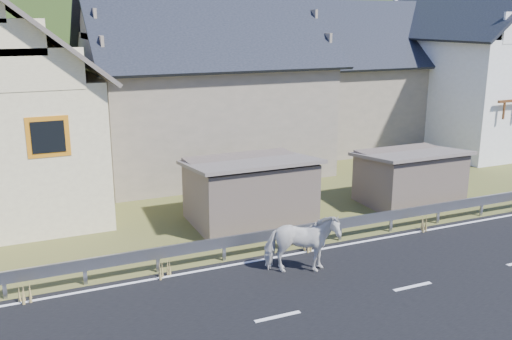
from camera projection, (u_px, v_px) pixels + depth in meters
name	position (u px, v px, depth m)	size (l,w,h in m)	color
ground	(412.00, 288.00, 15.24)	(160.00, 160.00, 0.00)	#424F1F
road	(412.00, 287.00, 15.24)	(60.00, 7.00, 0.04)	black
lane_markings	(413.00, 286.00, 15.23)	(60.00, 6.60, 0.01)	silver
guardrail	(340.00, 224.00, 18.36)	(28.10, 0.09, 0.75)	#93969B
shed_left	(249.00, 192.00, 19.95)	(4.30, 3.30, 2.40)	#68584C
shed_right	(409.00, 178.00, 22.03)	(3.80, 2.90, 2.20)	#68584C
house_stone_a	(199.00, 70.00, 26.96)	(10.80, 9.80, 8.90)	gray
house_stone_b	(355.00, 68.00, 32.68)	(9.80, 8.80, 8.10)	gray
house_white	(475.00, 53.00, 32.11)	(8.80, 10.80, 9.70)	white
mountain	(59.00, 106.00, 181.88)	(440.00, 280.00, 260.00)	#223D17
horse	(301.00, 244.00, 15.87)	(2.05, 0.94, 1.73)	silver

